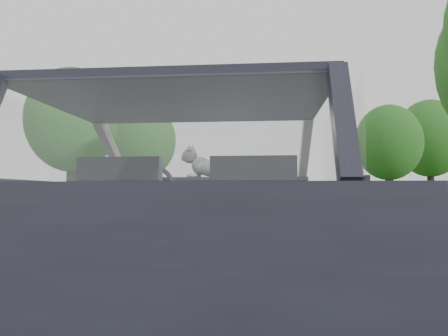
% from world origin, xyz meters
% --- Properties ---
extents(ground, '(140.00, 140.00, 0.00)m').
position_xyz_m(ground, '(0.00, 0.00, 0.00)').
color(ground, '#444444').
rests_on(ground, ground).
extents(subject_car, '(1.80, 4.00, 1.45)m').
position_xyz_m(subject_car, '(0.00, 0.00, 0.72)').
color(subject_car, black).
rests_on(subject_car, ground).
extents(dashboard, '(1.58, 0.45, 0.30)m').
position_xyz_m(dashboard, '(0.00, 0.62, 0.85)').
color(dashboard, black).
rests_on(dashboard, subject_car).
extents(driver_seat, '(0.50, 0.72, 0.42)m').
position_xyz_m(driver_seat, '(-0.40, -0.29, 0.88)').
color(driver_seat, black).
rests_on(driver_seat, subject_car).
extents(passenger_seat, '(0.50, 0.72, 0.42)m').
position_xyz_m(passenger_seat, '(0.40, -0.29, 0.88)').
color(passenger_seat, black).
rests_on(passenger_seat, subject_car).
extents(steering_wheel, '(0.36, 0.36, 0.04)m').
position_xyz_m(steering_wheel, '(-0.40, 0.33, 0.92)').
color(steering_wheel, black).
rests_on(steering_wheel, dashboard).
extents(cat, '(0.65, 0.34, 0.28)m').
position_xyz_m(cat, '(0.11, 0.59, 1.09)').
color(cat, '#9B9B9B').
rests_on(cat, dashboard).
extents(guardrail, '(0.05, 90.00, 0.32)m').
position_xyz_m(guardrail, '(4.30, 10.00, 0.58)').
color(guardrail, '#88919F').
rests_on(guardrail, ground).
extents(other_car, '(2.47, 4.46, 1.39)m').
position_xyz_m(other_car, '(-1.43, 15.94, 0.69)').
color(other_car, '#A3A5AB').
rests_on(other_car, ground).
extents(highway_sign, '(0.37, 0.94, 2.39)m').
position_xyz_m(highway_sign, '(5.84, 21.91, 1.20)').
color(highway_sign, '#164823').
rests_on(highway_sign, ground).
extents(tree_2, '(5.46, 5.46, 6.24)m').
position_xyz_m(tree_2, '(8.12, 25.01, 3.12)').
color(tree_2, '#2B5E21').
rests_on(tree_2, ground).
extents(tree_3, '(5.26, 5.26, 7.96)m').
position_xyz_m(tree_3, '(13.24, 32.27, 3.98)').
color(tree_3, '#2B5E21').
rests_on(tree_3, ground).
extents(tree_5, '(5.14, 5.14, 7.44)m').
position_xyz_m(tree_5, '(-9.89, 19.47, 3.72)').
color(tree_5, '#2B5E21').
rests_on(tree_5, ground).
extents(tree_6, '(6.38, 6.38, 7.43)m').
position_xyz_m(tree_6, '(-8.67, 28.85, 3.72)').
color(tree_6, '#2B5E21').
rests_on(tree_6, ground).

